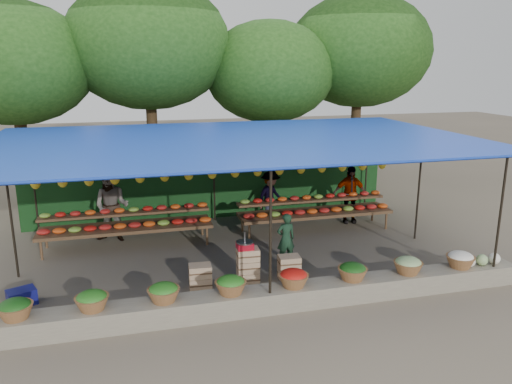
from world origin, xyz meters
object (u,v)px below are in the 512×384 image
object	(u,v)px
crate_counter	(247,269)
vendor_seated	(286,239)
weighing_scale	(245,245)
blue_crate_back	(22,297)

from	to	relation	value
crate_counter	vendor_seated	world-z (taller)	vendor_seated
weighing_scale	blue_crate_back	bearing A→B (deg)	177.82
crate_counter	weighing_scale	world-z (taller)	weighing_scale
weighing_scale	vendor_seated	xyz separation A→B (m)	(1.15, 0.82, -0.26)
weighing_scale	vendor_seated	world-z (taller)	vendor_seated
crate_counter	weighing_scale	bearing A→B (deg)	-180.00
crate_counter	vendor_seated	bearing A→B (deg)	36.34
crate_counter	vendor_seated	xyz separation A→B (m)	(1.12, 0.82, 0.29)
crate_counter	weighing_scale	size ratio (longest dim) A/B	6.40
crate_counter	blue_crate_back	xyz separation A→B (m)	(-4.37, 0.17, -0.16)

